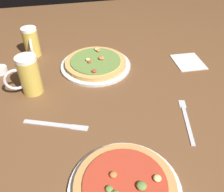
{
  "coord_description": "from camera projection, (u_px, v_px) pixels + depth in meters",
  "views": [
    {
      "loc": [
        -0.16,
        -0.73,
        0.64
      ],
      "look_at": [
        0.0,
        0.0,
        0.02
      ],
      "focal_mm": 38.67,
      "sensor_mm": 36.0,
      "label": 1
    }
  ],
  "objects": [
    {
      "name": "fork_left",
      "position": [
        187.0,
        119.0,
        0.89
      ],
      "size": [
        0.08,
        0.23,
        0.01
      ],
      "color": "silver",
      "rests_on": "ground_plane"
    },
    {
      "name": "pizza_plate_near",
      "position": [
        125.0,
        187.0,
        0.67
      ],
      "size": [
        0.32,
        0.32,
        0.05
      ],
      "color": "silver",
      "rests_on": "ground_plane"
    },
    {
      "name": "knife_right",
      "position": [
        56.0,
        125.0,
        0.87
      ],
      "size": [
        0.23,
        0.11,
        0.01
      ],
      "color": "silver",
      "rests_on": "ground_plane"
    },
    {
      "name": "pizza_plate_far",
      "position": [
        96.0,
        64.0,
        1.16
      ],
      "size": [
        0.34,
        0.34,
        0.05
      ],
      "color": "silver",
      "rests_on": "ground_plane"
    },
    {
      "name": "beer_mug_amber",
      "position": [
        28.0,
        76.0,
        0.97
      ],
      "size": [
        0.14,
        0.08,
        0.17
      ],
      "color": "gold",
      "rests_on": "ground_plane"
    },
    {
      "name": "beer_mug_dark",
      "position": [
        31.0,
        43.0,
        1.21
      ],
      "size": [
        0.08,
        0.13,
        0.15
      ],
      "color": "gold",
      "rests_on": "ground_plane"
    },
    {
      "name": "napkin_folded",
      "position": [
        188.0,
        62.0,
        1.2
      ],
      "size": [
        0.14,
        0.16,
        0.01
      ],
      "primitive_type": "cube",
      "rotation": [
        0.0,
        0.0,
        -0.04
      ],
      "color": "silver",
      "rests_on": "ground_plane"
    },
    {
      "name": "ground_plane",
      "position": [
        112.0,
        103.0,
        0.99
      ],
      "size": [
        2.4,
        2.4,
        0.03
      ],
      "primitive_type": "cube",
      "color": "brown"
    },
    {
      "name": "ramekin_sauce",
      "position": [
        0.0,
        70.0,
        1.12
      ],
      "size": [
        0.06,
        0.06,
        0.03
      ],
      "primitive_type": "cylinder",
      "color": "silver",
      "rests_on": "ground_plane"
    }
  ]
}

